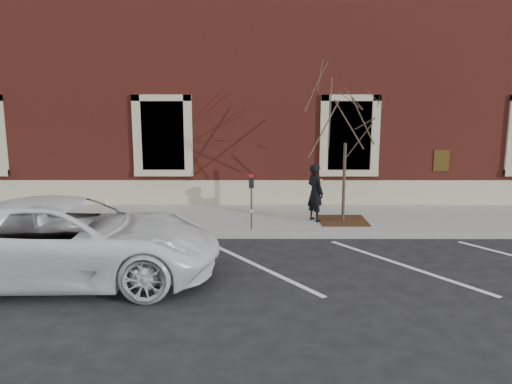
{
  "coord_description": "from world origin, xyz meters",
  "views": [
    {
      "loc": [
        0.03,
        -12.57,
        3.55
      ],
      "look_at": [
        0.0,
        0.6,
        1.1
      ],
      "focal_mm": 35.0,
      "sensor_mm": 36.0,
      "label": 1
    }
  ],
  "objects_px": {
    "parking_meter": "(251,191)",
    "white_truck": "(69,240)",
    "man": "(315,192)",
    "sapling": "(346,121)"
  },
  "relations": [
    {
      "from": "parking_meter",
      "to": "sapling",
      "type": "height_order",
      "value": "sapling"
    },
    {
      "from": "parking_meter",
      "to": "white_truck",
      "type": "bearing_deg",
      "value": -120.66
    },
    {
      "from": "man",
      "to": "sapling",
      "type": "distance_m",
      "value": 2.15
    },
    {
      "from": "parking_meter",
      "to": "sapling",
      "type": "relative_size",
      "value": 0.37
    },
    {
      "from": "man",
      "to": "parking_meter",
      "type": "height_order",
      "value": "man"
    },
    {
      "from": "man",
      "to": "parking_meter",
      "type": "distance_m",
      "value": 2.06
    },
    {
      "from": "parking_meter",
      "to": "white_truck",
      "type": "distance_m",
      "value": 4.91
    },
    {
      "from": "white_truck",
      "to": "sapling",
      "type": "bearing_deg",
      "value": -57.25
    },
    {
      "from": "sapling",
      "to": "parking_meter",
      "type": "bearing_deg",
      "value": -160.06
    },
    {
      "from": "parking_meter",
      "to": "sapling",
      "type": "xyz_separation_m",
      "value": [
        2.58,
        0.94,
        1.79
      ]
    }
  ]
}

